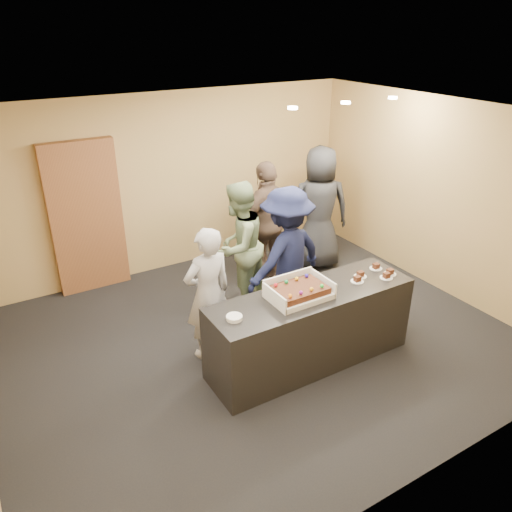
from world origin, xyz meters
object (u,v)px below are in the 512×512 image
at_px(person_brown_extra, 267,223).
at_px(person_dark_suit, 319,208).
at_px(person_sage_man, 238,246).
at_px(person_navy_man, 286,257).
at_px(storage_cabinet, 86,218).
at_px(sheet_cake, 299,290).
at_px(plate_stack, 234,318).
at_px(serving_counter, 310,328).
at_px(cake_box, 298,293).
at_px(person_server_grey, 208,294).

distance_m(person_brown_extra, person_dark_suit, 0.95).
relative_size(person_sage_man, person_navy_man, 0.97).
height_order(storage_cabinet, sheet_cake, storage_cabinet).
relative_size(sheet_cake, person_brown_extra, 0.31).
xyz_separation_m(person_sage_man, person_brown_extra, (0.71, 0.41, 0.04)).
distance_m(plate_stack, person_dark_suit, 3.26).
xyz_separation_m(sheet_cake, person_dark_suit, (1.78, 1.97, -0.03)).
xyz_separation_m(sheet_cake, person_brown_extra, (0.83, 1.96, -0.08)).
height_order(serving_counter, storage_cabinet, storage_cabinet).
bearing_deg(person_sage_man, cake_box, 57.27).
xyz_separation_m(plate_stack, person_server_grey, (0.07, 0.74, -0.12)).
height_order(person_server_grey, person_navy_man, person_navy_man).
xyz_separation_m(cake_box, person_dark_suit, (1.78, 1.95, 0.02)).
distance_m(serving_counter, person_dark_suit, 2.59).
bearing_deg(cake_box, person_server_grey, 136.60).
relative_size(sheet_cake, plate_stack, 3.42).
bearing_deg(serving_counter, storage_cabinet, 118.28).
bearing_deg(person_brown_extra, person_sage_man, 17.61).
xyz_separation_m(sheet_cake, person_navy_man, (0.45, 0.91, -0.09)).
xyz_separation_m(serving_counter, person_sage_man, (-0.06, 1.55, 0.43)).
height_order(person_brown_extra, person_dark_suit, person_dark_suit).
xyz_separation_m(person_server_grey, person_sage_man, (0.85, 0.82, 0.07)).
relative_size(storage_cabinet, person_dark_suit, 1.12).
bearing_deg(person_brown_extra, sheet_cake, 54.61).
relative_size(plate_stack, person_server_grey, 0.10).
bearing_deg(plate_stack, person_dark_suit, 37.70).
relative_size(serving_counter, person_dark_suit, 1.24).
xyz_separation_m(sheet_cake, person_sage_man, (0.11, 1.55, -0.12)).
distance_m(person_server_grey, person_sage_man, 1.19).
bearing_deg(serving_counter, plate_stack, -178.67).
height_order(storage_cabinet, person_brown_extra, storage_cabinet).
height_order(serving_counter, cake_box, cake_box).
distance_m(serving_counter, storage_cabinet, 3.55).
distance_m(sheet_cake, person_server_grey, 1.05).
distance_m(plate_stack, person_server_grey, 0.75).
xyz_separation_m(sheet_cake, plate_stack, (-0.80, -0.02, -0.08)).
height_order(person_sage_man, person_brown_extra, person_brown_extra).
bearing_deg(person_brown_extra, person_navy_man, 57.65).
bearing_deg(person_brown_extra, storage_cabinet, -38.51).
bearing_deg(person_server_grey, person_brown_extra, -145.62).
distance_m(plate_stack, person_sage_man, 1.81).
height_order(storage_cabinet, person_sage_man, storage_cabinet).
bearing_deg(cake_box, storage_cabinet, 115.66).
relative_size(person_navy_man, person_brown_extra, 0.98).
distance_m(storage_cabinet, person_server_grey, 2.49).
height_order(person_server_grey, person_dark_suit, person_dark_suit).
height_order(cake_box, person_dark_suit, person_dark_suit).
distance_m(person_sage_man, person_navy_man, 0.72).
xyz_separation_m(serving_counter, person_server_grey, (-0.91, 0.72, 0.35)).
bearing_deg(person_server_grey, person_sage_man, -139.86).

